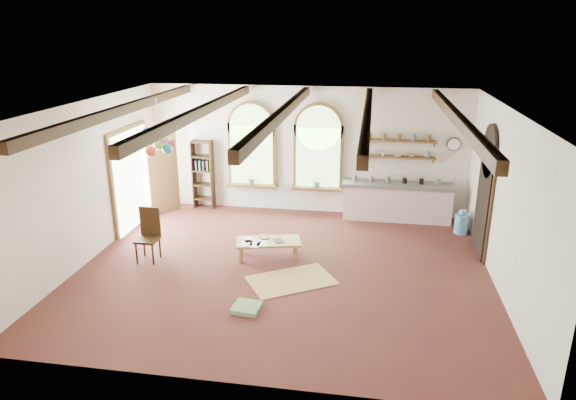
% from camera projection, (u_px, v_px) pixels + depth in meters
% --- Properties ---
extents(floor, '(8.00, 8.00, 0.00)m').
position_uv_depth(floor, '(283.00, 269.00, 10.17)').
color(floor, '#4E2120').
rests_on(floor, ground).
extents(ceiling_beams, '(6.20, 6.80, 0.18)m').
position_uv_depth(ceiling_beams, '(283.00, 113.00, 9.18)').
color(ceiling_beams, '#352611').
rests_on(ceiling_beams, ceiling).
extents(window_left, '(1.30, 0.28, 2.20)m').
position_uv_depth(window_left, '(252.00, 148.00, 13.07)').
color(window_left, brown).
rests_on(window_left, floor).
extents(window_right, '(1.30, 0.28, 2.20)m').
position_uv_depth(window_right, '(318.00, 150.00, 12.81)').
color(window_right, brown).
rests_on(window_right, floor).
extents(left_doorway, '(0.10, 1.90, 2.50)m').
position_uv_depth(left_doorway, '(131.00, 179.00, 12.09)').
color(left_doorway, brown).
rests_on(left_doorway, floor).
extents(right_doorway, '(0.10, 1.30, 2.40)m').
position_uv_depth(right_doorway, '(483.00, 203.00, 10.62)').
color(right_doorway, black).
rests_on(right_doorway, floor).
extents(kitchen_counter, '(2.68, 0.62, 0.94)m').
position_uv_depth(kitchen_counter, '(397.00, 201.00, 12.66)').
color(kitchen_counter, beige).
rests_on(kitchen_counter, floor).
extents(wall_shelf_lower, '(1.70, 0.24, 0.04)m').
position_uv_depth(wall_shelf_lower, '(400.00, 157.00, 12.49)').
color(wall_shelf_lower, brown).
rests_on(wall_shelf_lower, wall_back).
extents(wall_shelf_upper, '(1.70, 0.24, 0.04)m').
position_uv_depth(wall_shelf_upper, '(401.00, 141.00, 12.36)').
color(wall_shelf_upper, brown).
rests_on(wall_shelf_upper, wall_back).
extents(wall_clock, '(0.32, 0.04, 0.32)m').
position_uv_depth(wall_clock, '(454.00, 144.00, 12.25)').
color(wall_clock, black).
rests_on(wall_clock, wall_back).
extents(bookshelf, '(0.53, 0.32, 1.80)m').
position_uv_depth(bookshelf, '(203.00, 174.00, 13.40)').
color(bookshelf, '#352611').
rests_on(bookshelf, floor).
extents(coffee_table, '(1.41, 0.89, 0.37)m').
position_uv_depth(coffee_table, '(268.00, 242.00, 10.60)').
color(coffee_table, '#AE7D50').
rests_on(coffee_table, floor).
extents(side_chair, '(0.44, 0.44, 1.09)m').
position_uv_depth(side_chair, '(149.00, 245.00, 10.49)').
color(side_chair, '#352611').
rests_on(side_chair, floor).
extents(floor_mat, '(1.84, 1.65, 0.02)m').
position_uv_depth(floor_mat, '(291.00, 280.00, 9.70)').
color(floor_mat, tan).
rests_on(floor_mat, floor).
extents(floor_cushion, '(0.51, 0.51, 0.08)m').
position_uv_depth(floor_cushion, '(247.00, 308.00, 8.70)').
color(floor_cushion, gray).
rests_on(floor_cushion, floor).
extents(water_jug_a, '(0.31, 0.31, 0.59)m').
position_uv_depth(water_jug_a, '(461.00, 223.00, 11.86)').
color(water_jug_a, '#5993BF').
rests_on(water_jug_a, floor).
extents(water_jug_b, '(0.28, 0.28, 0.54)m').
position_uv_depth(water_jug_b, '(463.00, 222.00, 12.01)').
color(water_jug_b, '#5993BF').
rests_on(water_jug_b, floor).
extents(balloon_cluster, '(0.71, 0.78, 1.14)m').
position_uv_depth(balloon_cluster, '(159.00, 140.00, 10.59)').
color(balloon_cluster, white).
rests_on(balloon_cluster, floor).
extents(table_book, '(0.29, 0.31, 0.02)m').
position_uv_depth(table_book, '(260.00, 238.00, 10.70)').
color(table_book, olive).
rests_on(table_book, coffee_table).
extents(tablet, '(0.28, 0.31, 0.01)m').
position_uv_depth(tablet, '(278.00, 241.00, 10.55)').
color(tablet, black).
rests_on(tablet, coffee_table).
extents(potted_plant_left, '(0.27, 0.23, 0.30)m').
position_uv_depth(potted_plant_left, '(252.00, 179.00, 13.22)').
color(potted_plant_left, '#598C4C').
rests_on(potted_plant_left, window_left).
extents(potted_plant_right, '(0.27, 0.23, 0.30)m').
position_uv_depth(potted_plant_right, '(317.00, 182.00, 12.96)').
color(potted_plant_right, '#598C4C').
rests_on(potted_plant_right, window_right).
extents(shelf_cup_a, '(0.12, 0.10, 0.10)m').
position_uv_depth(shelf_cup_a, '(369.00, 153.00, 12.58)').
color(shelf_cup_a, white).
rests_on(shelf_cup_a, wall_shelf_lower).
extents(shelf_cup_b, '(0.10, 0.10, 0.09)m').
position_uv_depth(shelf_cup_b, '(383.00, 154.00, 12.52)').
color(shelf_cup_b, beige).
rests_on(shelf_cup_b, wall_shelf_lower).
extents(shelf_bowl_a, '(0.22, 0.22, 0.05)m').
position_uv_depth(shelf_bowl_a, '(398.00, 155.00, 12.48)').
color(shelf_bowl_a, beige).
rests_on(shelf_bowl_a, wall_shelf_lower).
extents(shelf_bowl_b, '(0.20, 0.20, 0.06)m').
position_uv_depth(shelf_bowl_b, '(412.00, 156.00, 12.42)').
color(shelf_bowl_b, '#8C664C').
rests_on(shelf_bowl_b, wall_shelf_lower).
extents(shelf_vase, '(0.18, 0.18, 0.19)m').
position_uv_depth(shelf_vase, '(427.00, 153.00, 12.35)').
color(shelf_vase, slate).
rests_on(shelf_vase, wall_shelf_lower).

